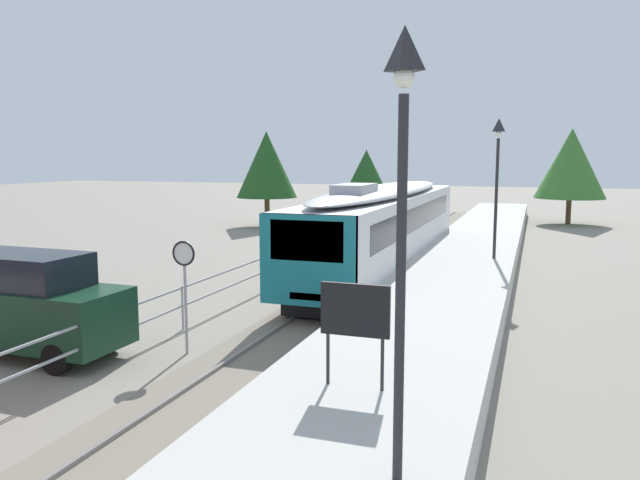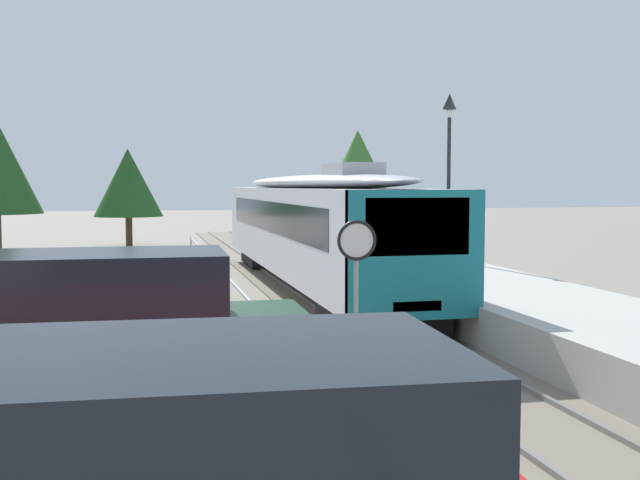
# 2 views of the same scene
# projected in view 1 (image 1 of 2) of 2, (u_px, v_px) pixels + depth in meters

# --- Properties ---
(ground_plane) EXTENTS (160.00, 160.00, 0.00)m
(ground_plane) POSITION_uv_depth(u_px,v_px,m) (314.00, 270.00, 26.68)
(ground_plane) COLOR gray
(track_rails) EXTENTS (3.20, 60.00, 0.14)m
(track_rails) POSITION_uv_depth(u_px,v_px,m) (382.00, 273.00, 25.69)
(track_rails) COLOR slate
(track_rails) RESTS_ON ground
(commuter_train) EXTENTS (2.82, 18.87, 3.74)m
(commuter_train) POSITION_uv_depth(u_px,v_px,m) (385.00, 222.00, 25.76)
(commuter_train) COLOR silver
(commuter_train) RESTS_ON track_rails
(station_platform) EXTENTS (3.90, 60.00, 0.90)m
(station_platform) POSITION_uv_depth(u_px,v_px,m) (463.00, 268.00, 24.58)
(station_platform) COLOR #B7B5AD
(station_platform) RESTS_ON ground
(platform_lamp_near_end) EXTENTS (0.34, 0.34, 5.35)m
(platform_lamp_near_end) POSITION_uv_depth(u_px,v_px,m) (402.00, 173.00, 7.08)
(platform_lamp_near_end) COLOR #232328
(platform_lamp_near_end) RESTS_ON station_platform
(platform_lamp_mid_platform) EXTENTS (0.34, 0.34, 5.35)m
(platform_lamp_mid_platform) POSITION_uv_depth(u_px,v_px,m) (498.00, 162.00, 23.65)
(platform_lamp_mid_platform) COLOR #232328
(platform_lamp_mid_platform) RESTS_ON station_platform
(platform_notice_board) EXTENTS (1.20, 0.08, 1.80)m
(platform_notice_board) POSITION_uv_depth(u_px,v_px,m) (355.00, 314.00, 10.46)
(platform_notice_board) COLOR #232328
(platform_notice_board) RESTS_ON station_platform
(speed_limit_sign) EXTENTS (0.61, 0.10, 2.81)m
(speed_limit_sign) POSITION_uv_depth(u_px,v_px,m) (184.00, 269.00, 15.00)
(speed_limit_sign) COLOR #9EA0A5
(speed_limit_sign) RESTS_ON ground
(carpark_fence) EXTENTS (0.06, 36.06, 1.25)m
(carpark_fence) POSITION_uv_depth(u_px,v_px,m) (182.00, 298.00, 17.29)
(carpark_fence) COLOR #9EA0A5
(carpark_fence) RESTS_ON ground
(parked_van_dark_green) EXTENTS (4.94, 2.06, 2.51)m
(parked_van_dark_green) POSITION_uv_depth(u_px,v_px,m) (26.00, 303.00, 15.04)
(parked_van_dark_green) COLOR #143823
(parked_van_dark_green) RESTS_ON ground
(tree_behind_carpark) EXTENTS (4.91, 4.91, 6.81)m
(tree_behind_carpark) POSITION_uv_depth(u_px,v_px,m) (571.00, 164.00, 44.19)
(tree_behind_carpark) COLOR brown
(tree_behind_carpark) RESTS_ON ground
(tree_behind_station_far) EXTENTS (3.70, 3.70, 5.33)m
(tree_behind_station_far) POSITION_uv_depth(u_px,v_px,m) (366.00, 175.00, 45.39)
(tree_behind_station_far) COLOR brown
(tree_behind_station_far) RESTS_ON ground
(tree_distant_left) EXTENTS (4.19, 4.19, 6.55)m
(tree_distant_left) POSITION_uv_depth(u_px,v_px,m) (267.00, 165.00, 42.89)
(tree_distant_left) COLOR brown
(tree_distant_left) RESTS_ON ground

